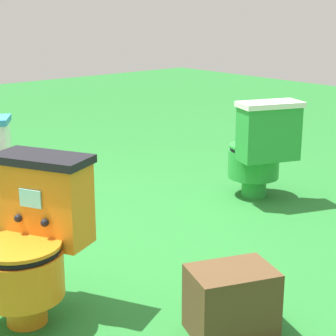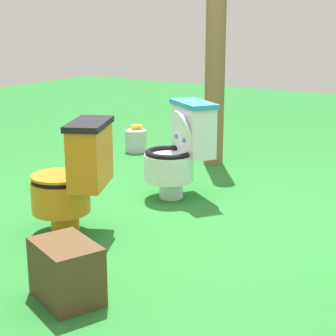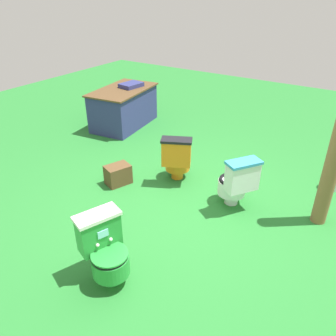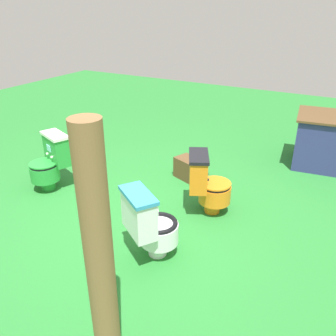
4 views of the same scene
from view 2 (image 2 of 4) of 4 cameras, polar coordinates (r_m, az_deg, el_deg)
ground at (r=3.69m, az=1.96°, el=-6.12°), size 14.00×14.00×0.00m
toilet_white at (r=4.23m, az=1.24°, el=1.95°), size 0.61×0.63×0.73m
toilet_orange at (r=3.55m, az=-9.52°, el=-0.91°), size 0.62×0.58×0.73m
wooden_post at (r=5.16m, az=4.79°, el=9.75°), size 0.18×0.18×1.72m
small_crate at (r=2.80m, az=-10.26°, el=-10.29°), size 0.42×0.36×0.29m
lemon_bucket at (r=5.75m, az=-3.27°, el=2.85°), size 0.22×0.22×0.28m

